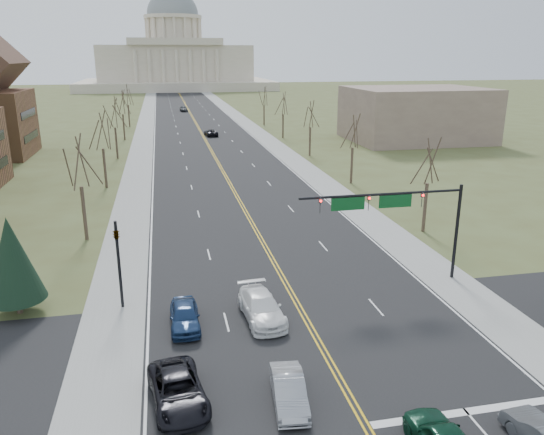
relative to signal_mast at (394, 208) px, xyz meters
name	(u,v)px	position (x,y,z in m)	size (l,w,h in m)	color
ground	(358,412)	(-7.45, -13.50, -5.76)	(600.00, 600.00, 0.00)	#4A4E27
road	(196,124)	(-7.45, 96.50, -5.76)	(20.00, 380.00, 0.01)	black
cross_road	(321,346)	(-7.45, -7.50, -5.76)	(120.00, 14.00, 0.01)	black
sidewalk_left	(145,125)	(-19.45, 96.50, -5.75)	(4.00, 380.00, 0.03)	gray
sidewalk_right	(245,123)	(4.55, 96.50, -5.75)	(4.00, 380.00, 0.03)	gray
center_line	(196,124)	(-7.45, 96.50, -5.75)	(0.42, 380.00, 0.01)	gold
edge_line_left	(155,125)	(-17.25, 96.50, -5.75)	(0.15, 380.00, 0.01)	silver
edge_line_right	(237,123)	(2.35, 96.50, -5.75)	(0.15, 380.00, 0.01)	silver
stop_bar	(466,412)	(-2.45, -14.50, -5.75)	(9.50, 0.50, 0.01)	silver
capitol	(175,58)	(-7.45, 236.41, 8.44)	(90.00, 60.00, 50.00)	beige
signal_mast	(394,208)	(0.00, 0.00, 0.00)	(12.12, 0.44, 7.20)	black
signal_left	(118,255)	(-18.95, 0.00, -2.05)	(0.32, 0.36, 6.00)	black
tree_r_0	(429,163)	(8.05, 10.50, 0.79)	(3.74, 3.74, 8.50)	#362C20
tree_l_0	(79,164)	(-22.95, 14.50, 1.18)	(3.96, 3.96, 9.00)	#362C20
tree_r_1	(353,133)	(8.05, 30.50, 0.79)	(3.74, 3.74, 8.50)	#362C20
tree_l_1	(102,132)	(-22.95, 34.50, 1.18)	(3.96, 3.96, 9.00)	#362C20
tree_r_2	(310,116)	(8.05, 50.50, 0.79)	(3.74, 3.74, 8.50)	#362C20
tree_l_2	(114,115)	(-22.95, 54.50, 1.18)	(3.96, 3.96, 9.00)	#362C20
tree_r_3	(283,105)	(8.05, 70.50, 0.79)	(3.74, 3.74, 8.50)	#362C20
tree_l_3	(122,104)	(-22.95, 74.50, 1.18)	(3.96, 3.96, 9.00)	#362C20
tree_r_4	(264,97)	(8.05, 90.50, 0.79)	(3.74, 3.74, 8.50)	#362C20
tree_l_4	(127,96)	(-22.95, 94.50, 1.18)	(3.96, 3.96, 9.00)	#362C20
conifer_l	(12,259)	(-25.45, 0.50, -2.02)	(3.64, 3.64, 6.50)	#362C20
bldg_right_mass	(416,114)	(32.55, 62.50, -0.76)	(25.00, 20.00, 10.00)	#735C52
car_sb_inner_lead	(289,391)	(-10.49, -12.20, -5.04)	(1.50, 4.29, 1.41)	#93959A
car_sb_outer_lead	(178,390)	(-15.69, -11.13, -5.01)	(2.44, 5.30, 1.47)	black
car_sb_inner_second	(262,307)	(-10.20, -3.54, -4.94)	(2.26, 5.55, 1.61)	white
car_sb_outer_second	(185,316)	(-15.01, -3.60, -4.99)	(1.78, 4.44, 1.51)	navy
car_far_nb	(211,133)	(-5.85, 76.06, -5.06)	(2.28, 4.94, 1.37)	black
car_far_sb	(184,108)	(-9.07, 126.53, -4.91)	(1.98, 4.92, 1.68)	#414447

